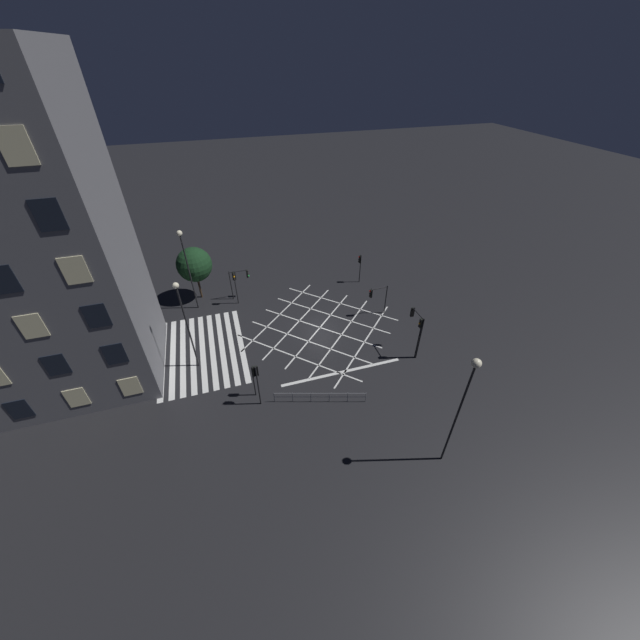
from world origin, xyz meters
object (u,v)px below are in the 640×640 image
object	(u,v)px
traffic_light_se_cross	(254,375)
street_tree_near	(194,265)
traffic_light_ne_cross	(420,330)
street_lamp_east	(183,312)
street_lamp_west	(466,393)
street_lamp_far	(185,255)
traffic_light_sw_main	(235,281)
traffic_light_median_north	(377,295)
traffic_light_ne_main	(416,323)
traffic_light_nw_cross	(360,263)
traffic_light_sw_cross	(240,278)
traffic_light_se_main	(257,377)

from	to	relation	value
traffic_light_se_cross	street_tree_near	size ratio (longest dim) A/B	0.53
traffic_light_se_cross	traffic_light_ne_cross	xyz separation A→B (m)	(-0.16, 14.67, 0.91)
street_lamp_east	street_lamp_west	bearing A→B (deg)	47.47
street_lamp_far	street_tree_near	xyz separation A→B (m)	(-2.05, 0.49, -2.29)
traffic_light_sw_main	traffic_light_median_north	world-z (taller)	traffic_light_sw_main
traffic_light_ne_main	traffic_light_nw_cross	bearing A→B (deg)	-0.04
traffic_light_sw_cross	street_tree_near	distance (m)	5.07
traffic_light_se_cross	street_tree_near	distance (m)	16.94
traffic_light_se_main	street_lamp_far	size ratio (longest dim) A/B	0.46
traffic_light_ne_main	street_lamp_east	world-z (taller)	street_lamp_east
street_lamp_west	traffic_light_sw_main	bearing A→B (deg)	-154.32
traffic_light_sw_main	traffic_light_se_main	size ratio (longest dim) A/B	0.98
traffic_light_median_north	traffic_light_se_cross	xyz separation A→B (m)	(7.41, -13.96, -0.17)
traffic_light_sw_cross	traffic_light_median_north	world-z (taller)	traffic_light_sw_cross
traffic_light_ne_cross	street_lamp_east	size ratio (longest dim) A/B	0.52
traffic_light_ne_cross	traffic_light_ne_main	bearing A→B (deg)	-98.32
street_tree_near	street_lamp_east	bearing A→B (deg)	-3.92
traffic_light_median_north	traffic_light_sw_cross	bearing A→B (deg)	-29.90
traffic_light_ne_main	street_lamp_west	xyz separation A→B (m)	(10.68, -3.40, 3.60)
traffic_light_se_cross	street_lamp_east	bearing A→B (deg)	132.06
traffic_light_se_main	traffic_light_se_cross	bearing A→B (deg)	8.37
traffic_light_se_main	street_tree_near	size ratio (longest dim) A/B	0.68
traffic_light_nw_cross	street_lamp_far	distance (m)	19.42
traffic_light_nw_cross	traffic_light_ne_main	xyz separation A→B (m)	(13.08, -0.01, 0.72)
traffic_light_sw_main	traffic_light_se_cross	bearing A→B (deg)	-0.62
traffic_light_sw_cross	traffic_light_ne_main	distance (m)	19.68
traffic_light_sw_cross	traffic_light_ne_cross	distance (m)	20.24
traffic_light_se_cross	traffic_light_ne_main	distance (m)	14.87
traffic_light_se_main	street_lamp_west	size ratio (longest dim) A/B	0.43
traffic_light_se_main	traffic_light_sw_main	bearing A→B (deg)	-0.04
traffic_light_sw_main	street_lamp_far	world-z (taller)	street_lamp_far
traffic_light_se_main	street_lamp_west	xyz separation A→B (m)	(8.66, 11.26, 3.96)
street_lamp_east	street_lamp_far	xyz separation A→B (m)	(-9.36, 0.29, 0.51)
traffic_light_nw_cross	traffic_light_median_north	world-z (taller)	traffic_light_nw_cross
traffic_light_ne_main	traffic_light_sw_main	bearing A→B (deg)	49.02
traffic_light_se_main	traffic_light_ne_main	distance (m)	14.81
traffic_light_median_north	traffic_light_se_cross	bearing A→B (deg)	27.95
traffic_light_se_cross	traffic_light_sw_cross	bearing A→B (deg)	86.73
traffic_light_se_cross	street_lamp_east	world-z (taller)	street_lamp_east
traffic_light_se_main	traffic_light_median_north	bearing A→B (deg)	-58.87
traffic_light_median_north	traffic_light_sw_main	bearing A→B (deg)	-24.88
street_lamp_west	street_tree_near	xyz separation A→B (m)	(-26.01, -15.13, -2.70)
traffic_light_sw_cross	street_lamp_east	size ratio (longest dim) A/B	0.41
traffic_light_se_main	traffic_light_ne_cross	world-z (taller)	traffic_light_ne_cross
traffic_light_nw_cross	traffic_light_ne_cross	distance (m)	14.01
street_lamp_east	street_lamp_west	xyz separation A→B (m)	(14.59, 15.91, 0.92)
street_lamp_far	street_lamp_east	bearing A→B (deg)	-1.80
traffic_light_se_cross	street_lamp_west	size ratio (longest dim) A/B	0.34
traffic_light_median_north	traffic_light_ne_cross	size ratio (longest dim) A/B	0.75
traffic_light_sw_cross	street_tree_near	world-z (taller)	street_tree_near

